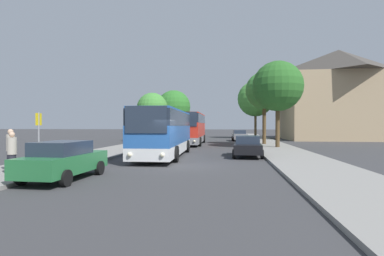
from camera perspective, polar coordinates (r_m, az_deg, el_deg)
The scene contains 17 objects.
ground_plane at distance 16.59m, azimuth -2.20°, elevation -7.15°, with size 300.00×300.00×0.00m, color #38383A.
sidewalk_left at distance 19.01m, azimuth -23.63°, elevation -5.99°, with size 4.00×120.00×0.15m, color gray.
sidewalk_right at distance 16.93m, azimuth 22.06°, elevation -6.78°, with size 4.00×120.00×0.15m, color gray.
building_right_background at distance 52.62m, azimuth 26.15°, elevation 5.73°, with size 16.36×14.22×14.10m.
bus_front at distance 21.33m, azimuth -5.20°, elevation -0.74°, with size 3.07×11.22×3.26m.
bus_middle at distance 34.79m, azimuth -0.09°, elevation -0.01°, with size 2.91×11.18×3.57m.
parked_car_left_curb at distance 13.28m, azimuth -23.25°, elevation -5.59°, with size 2.06×4.33×1.57m.
parked_car_right_near at distance 21.51m, azimuth 10.53°, elevation -3.35°, with size 2.17×4.50×1.47m.
parked_car_right_far at distance 42.81m, azimuth 9.03°, elevation -1.38°, with size 2.21×4.65×1.55m.
bus_stop_sign at distance 16.52m, azimuth -27.17°, elevation -0.89°, with size 0.08×0.45×2.71m.
pedestrian_waiting_near at distance 15.81m, azimuth -31.27°, elevation -3.54°, with size 0.36×0.36×1.89m.
pedestrian_waiting_far at distance 14.56m, azimuth -31.07°, elevation -4.11°, with size 0.36×0.36×1.79m.
tree_left_near at distance 52.02m, azimuth -3.50°, elevation 4.00°, with size 5.79×5.79×8.14m.
tree_left_far at distance 40.21m, azimuth -7.57°, elevation 3.74°, with size 4.10×4.10×6.40m.
tree_right_near at distance 34.43m, azimuth 13.61°, elevation 6.93°, with size 4.15×4.15×8.04m.
tree_right_mid at distance 51.64m, azimuth 12.00°, elevation 5.46°, with size 5.97×5.97×9.53m.
tree_right_far at distance 29.83m, azimuth 16.01°, elevation 7.63°, with size 4.77×4.77×8.18m.
Camera 1 is at (2.67, -16.23, 2.21)m, focal length 28.00 mm.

